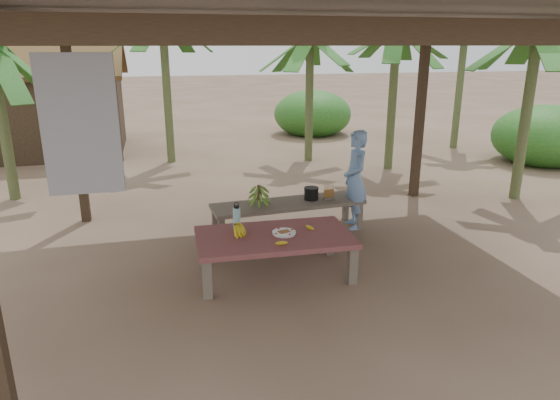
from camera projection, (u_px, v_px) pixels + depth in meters
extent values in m
plane|color=brown|center=(301.00, 262.00, 6.27)|extent=(80.00, 80.00, 0.00)
cube|color=black|center=(76.00, 134.00, 7.35)|extent=(0.13, 0.13, 2.70)
cube|color=black|center=(419.00, 121.00, 8.65)|extent=(0.13, 0.13, 2.70)
cube|color=black|center=(403.00, 32.00, 3.34)|extent=(5.80, 0.14, 0.18)
cube|color=black|center=(261.00, 39.00, 7.60)|extent=(5.80, 0.14, 0.18)
cube|color=black|center=(27.00, 36.00, 4.82)|extent=(0.14, 4.80, 0.18)
cube|color=black|center=(523.00, 37.00, 6.12)|extent=(0.14, 4.80, 0.18)
cube|color=slate|center=(305.00, 15.00, 5.40)|extent=(6.60, 5.60, 0.06)
cube|color=slate|center=(80.00, 125.00, 3.02)|extent=(0.45, 0.05, 0.85)
cube|color=brown|center=(207.00, 279.00, 5.33)|extent=(0.10, 0.10, 0.44)
cube|color=brown|center=(352.00, 265.00, 5.66)|extent=(0.10, 0.10, 0.44)
cube|color=brown|center=(202.00, 249.00, 6.11)|extent=(0.10, 0.10, 0.44)
cube|color=brown|center=(330.00, 239.00, 6.44)|extent=(0.10, 0.10, 0.44)
cube|color=maroon|center=(274.00, 237.00, 5.81)|extent=(1.83, 1.06, 0.06)
cube|color=brown|center=(222.00, 232.00, 6.72)|extent=(0.09, 0.09, 0.40)
cube|color=brown|center=(359.00, 216.00, 7.34)|extent=(0.09, 0.09, 0.40)
cube|color=brown|center=(215.00, 221.00, 7.14)|extent=(0.09, 0.09, 0.40)
cube|color=brown|center=(346.00, 207.00, 7.76)|extent=(0.09, 0.09, 0.40)
cube|color=brown|center=(288.00, 204.00, 7.17)|extent=(2.24, 0.77, 0.05)
cylinder|color=white|center=(284.00, 234.00, 5.82)|extent=(0.26, 0.26, 0.01)
cylinder|color=white|center=(284.00, 233.00, 5.81)|extent=(0.28, 0.28, 0.02)
cube|color=brown|center=(284.00, 232.00, 5.81)|extent=(0.16, 0.13, 0.02)
ellipsoid|color=yellow|center=(282.00, 243.00, 5.51)|extent=(0.17, 0.08, 0.04)
ellipsoid|color=yellow|center=(310.00, 228.00, 5.97)|extent=(0.10, 0.14, 0.04)
cylinder|color=#3CACBC|center=(237.00, 218.00, 5.98)|extent=(0.09, 0.09, 0.25)
cylinder|color=black|center=(236.00, 207.00, 5.94)|extent=(0.06, 0.06, 0.03)
torus|color=black|center=(236.00, 204.00, 5.93)|extent=(0.06, 0.01, 0.06)
cylinder|color=black|center=(311.00, 194.00, 7.27)|extent=(0.20, 0.20, 0.17)
imported|color=#76A1DF|center=(355.00, 180.00, 7.28)|extent=(0.40, 0.56, 1.46)
cube|color=black|center=(36.00, 113.00, 12.34)|extent=(4.00, 3.00, 2.00)
cube|color=brown|center=(19.00, 57.00, 11.15)|extent=(4.40, 1.73, 1.00)
cube|color=brown|center=(35.00, 55.00, 12.72)|extent=(4.40, 1.73, 1.00)
cylinder|color=#596638|center=(392.00, 99.00, 10.58)|extent=(0.18, 0.18, 3.02)
cylinder|color=#596638|center=(309.00, 99.00, 11.35)|extent=(0.18, 0.18, 2.85)
cylinder|color=#596638|center=(167.00, 90.00, 11.16)|extent=(0.18, 0.18, 3.28)
cylinder|color=#596638|center=(526.00, 115.00, 8.47)|extent=(0.18, 0.18, 2.96)
cylinder|color=#596638|center=(3.00, 124.00, 8.45)|extent=(0.18, 0.18, 2.65)
cylinder|color=#596638|center=(460.00, 81.00, 12.70)|extent=(0.18, 0.18, 3.46)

